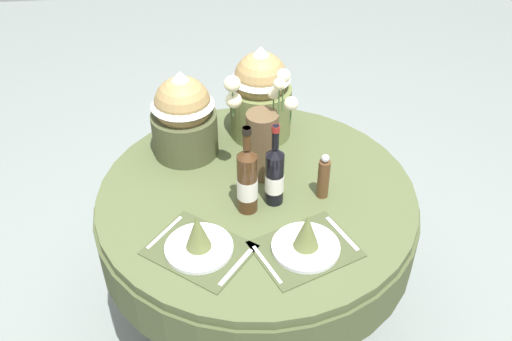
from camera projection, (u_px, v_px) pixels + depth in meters
The scene contains 10 objects.
ground at pixel (257, 315), 2.76m from camera, with size 8.00×8.00×0.00m, color gray.
dining_table at pixel (257, 219), 2.37m from camera, with size 1.27×1.27×0.77m.
place_setting_left at pixel (198, 241), 2.00m from camera, with size 0.43×0.41×0.16m.
place_setting_right at pixel (306, 240), 2.00m from camera, with size 0.42×0.37×0.16m.
flower_vase at pixel (262, 136), 2.25m from camera, with size 0.26×0.16×0.46m.
wine_bottle_left at pixel (247, 180), 2.11m from camera, with size 0.08×0.08×0.37m.
wine_bottle_right at pixel (275, 175), 2.15m from camera, with size 0.07×0.07×0.35m.
pepper_mill at pixel (324, 177), 2.20m from camera, with size 0.05×0.05×0.20m.
gift_tub_back_left at pixel (183, 111), 2.36m from camera, with size 0.27×0.27×0.38m.
gift_tub_back_centre at pixel (261, 89), 2.46m from camera, with size 0.27×0.27×0.42m.
Camera 1 is at (-0.16, -1.73, 2.25)m, focal length 40.78 mm.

